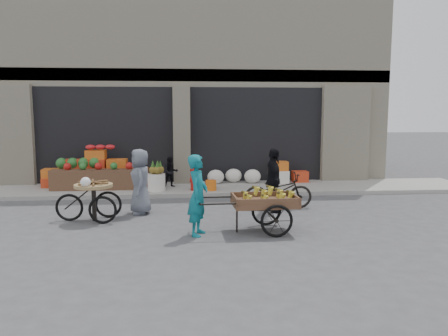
{
  "coord_description": "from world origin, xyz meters",
  "views": [
    {
      "loc": [
        0.11,
        -9.19,
        2.44
      ],
      "look_at": [
        1.02,
        1.06,
        1.1
      ],
      "focal_mm": 35.0,
      "sensor_mm": 36.0,
      "label": 1
    }
  ],
  "objects": [
    {
      "name": "pineapple_bin",
      "position": [
        -0.75,
        3.6,
        0.37
      ],
      "size": [
        0.52,
        0.52,
        0.5
      ],
      "primitive_type": "cylinder",
      "color": "silver",
      "rests_on": "sidewalk"
    },
    {
      "name": "building",
      "position": [
        0.0,
        8.03,
        3.37
      ],
      "size": [
        14.0,
        6.45,
        7.0
      ],
      "color": "beige",
      "rests_on": "ground"
    },
    {
      "name": "fire_hydrant",
      "position": [
        0.35,
        3.55,
        0.5
      ],
      "size": [
        0.22,
        0.22,
        0.71
      ],
      "color": "#A5140F",
      "rests_on": "sidewalk"
    },
    {
      "name": "tricycle_cart",
      "position": [
        -1.95,
        0.59,
        0.57
      ],
      "size": [
        1.43,
        0.88,
        0.95
      ],
      "rotation": [
        0.0,
        0.0,
        -0.04
      ],
      "color": "#9E7F51",
      "rests_on": "ground"
    },
    {
      "name": "right_bay_goods",
      "position": [
        2.61,
        4.7,
        0.41
      ],
      "size": [
        3.35,
        0.6,
        0.7
      ],
      "color": "silver",
      "rests_on": "sidewalk"
    },
    {
      "name": "vendor_grey",
      "position": [
        -0.97,
        1.21,
        0.78
      ],
      "size": [
        0.61,
        0.83,
        1.56
      ],
      "primitive_type": "imported",
      "rotation": [
        0.0,
        0.0,
        -1.41
      ],
      "color": "slate",
      "rests_on": "ground"
    },
    {
      "name": "vendor_woman",
      "position": [
        0.34,
        -0.75,
        0.8
      ],
      "size": [
        0.53,
        0.67,
        1.61
      ],
      "primitive_type": "imported",
      "rotation": [
        0.0,
        0.0,
        1.28
      ],
      "color": "#0F6A76",
      "rests_on": "ground"
    },
    {
      "name": "ground",
      "position": [
        0.0,
        0.0,
        0.0
      ],
      "size": [
        80.0,
        80.0,
        0.0
      ],
      "primitive_type": "plane",
      "color": "#424244",
      "rests_on": "ground"
    },
    {
      "name": "bicycle",
      "position": [
        2.43,
        1.47,
        0.45
      ],
      "size": [
        1.72,
        0.63,
        0.9
      ],
      "primitive_type": "imported",
      "rotation": [
        0.0,
        0.0,
        1.55
      ],
      "color": "black",
      "rests_on": "ground"
    },
    {
      "name": "sidewalk",
      "position": [
        0.0,
        4.1,
        0.06
      ],
      "size": [
        18.0,
        2.2,
        0.12
      ],
      "primitive_type": "cube",
      "color": "gray",
      "rests_on": "ground"
    },
    {
      "name": "seated_person",
      "position": [
        -0.35,
        4.2,
        0.58
      ],
      "size": [
        0.51,
        0.43,
        0.93
      ],
      "primitive_type": "imported",
      "rotation": [
        0.0,
        0.0,
        0.17
      ],
      "color": "black",
      "rests_on": "sidewalk"
    },
    {
      "name": "orange_bucket",
      "position": [
        0.85,
        3.5,
        0.27
      ],
      "size": [
        0.32,
        0.32,
        0.3
      ],
      "primitive_type": "cylinder",
      "color": "orange",
      "rests_on": "sidewalk"
    },
    {
      "name": "banana_cart",
      "position": [
        1.65,
        -0.61,
        0.67
      ],
      "size": [
        2.23,
        1.0,
        0.92
      ],
      "rotation": [
        0.0,
        0.0,
        0.04
      ],
      "color": "brown",
      "rests_on": "ground"
    },
    {
      "name": "cyclist",
      "position": [
        2.23,
        1.07,
        0.78
      ],
      "size": [
        0.4,
        0.92,
        1.56
      ],
      "primitive_type": "imported",
      "rotation": [
        0.0,
        0.0,
        1.55
      ],
      "color": "black",
      "rests_on": "ground"
    },
    {
      "name": "fruit_display",
      "position": [
        -2.48,
        4.38,
        0.67
      ],
      "size": [
        3.1,
        1.12,
        1.24
      ],
      "color": "red",
      "rests_on": "sidewalk"
    }
  ]
}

